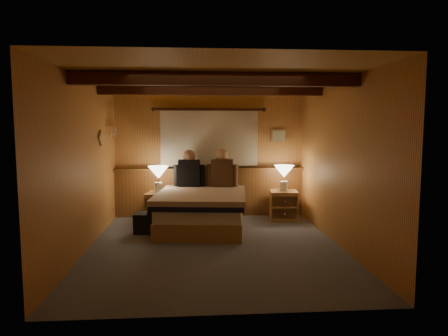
{
  "coord_description": "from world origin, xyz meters",
  "views": [
    {
      "loc": [
        -0.28,
        -5.6,
        1.73
      ],
      "look_at": [
        0.16,
        0.4,
        1.1
      ],
      "focal_mm": 32.0,
      "sensor_mm": 36.0,
      "label": 1
    }
  ],
  "objects": [
    {
      "name": "framed_print",
      "position": [
        1.35,
        2.08,
        1.55
      ],
      "size": [
        0.3,
        0.04,
        0.25
      ],
      "color": "#A48052",
      "rests_on": "wall_back"
    },
    {
      "name": "lamp_left",
      "position": [
        -0.93,
        1.55,
        0.88
      ],
      "size": [
        0.37,
        0.37,
        0.48
      ],
      "color": "white",
      "rests_on": "nightstand_left"
    },
    {
      "name": "wainscot",
      "position": [
        0.0,
        2.04,
        0.49
      ],
      "size": [
        3.6,
        0.23,
        0.94
      ],
      "color": "brown",
      "rests_on": "wall_back"
    },
    {
      "name": "ceiling",
      "position": [
        0.0,
        0.0,
        2.4
      ],
      "size": [
        4.2,
        4.2,
        0.0
      ],
      "primitive_type": "plane",
      "rotation": [
        3.14,
        0.0,
        0.0
      ],
      "color": "#BC9346",
      "rests_on": "wall_back"
    },
    {
      "name": "ceiling_beams",
      "position": [
        0.0,
        0.15,
        2.31
      ],
      "size": [
        3.6,
        1.65,
        0.16
      ],
      "color": "#3F1F0F",
      "rests_on": "ceiling"
    },
    {
      "name": "wall_right",
      "position": [
        1.8,
        0.0,
        1.2
      ],
      "size": [
        0.0,
        4.2,
        4.2
      ],
      "primitive_type": "plane",
      "rotation": [
        1.57,
        0.0,
        -1.57
      ],
      "color": "#D68C4C",
      "rests_on": "floor"
    },
    {
      "name": "wall_back",
      "position": [
        0.0,
        2.1,
        1.2
      ],
      "size": [
        3.6,
        0.0,
        3.6
      ],
      "primitive_type": "plane",
      "rotation": [
        1.57,
        0.0,
        0.0
      ],
      "color": "#D68C4C",
      "rests_on": "floor"
    },
    {
      "name": "coat_rail",
      "position": [
        -1.72,
        1.58,
        1.67
      ],
      "size": [
        0.05,
        0.55,
        0.24
      ],
      "color": "silver",
      "rests_on": "wall_left"
    },
    {
      "name": "curtain_window",
      "position": [
        0.0,
        2.03,
        1.52
      ],
      "size": [
        2.18,
        0.09,
        1.11
      ],
      "color": "#3F1F0F",
      "rests_on": "wall_back"
    },
    {
      "name": "lamp_right",
      "position": [
        1.36,
        1.58,
        0.88
      ],
      "size": [
        0.36,
        0.36,
        0.48
      ],
      "color": "white",
      "rests_on": "nightstand_right"
    },
    {
      "name": "duffel_bag",
      "position": [
        -0.99,
        0.85,
        0.17
      ],
      "size": [
        0.57,
        0.39,
        0.39
      ],
      "rotation": [
        0.0,
        0.0,
        -0.13
      ],
      "color": "black",
      "rests_on": "floor"
    },
    {
      "name": "floor",
      "position": [
        0.0,
        0.0,
        0.0
      ],
      "size": [
        4.2,
        4.2,
        0.0
      ],
      "primitive_type": "plane",
      "color": "#535863",
      "rests_on": "ground"
    },
    {
      "name": "bed",
      "position": [
        -0.17,
        1.06,
        0.33
      ],
      "size": [
        1.64,
        2.01,
        0.63
      ],
      "rotation": [
        0.0,
        0.0,
        -0.12
      ],
      "color": "#B0814B",
      "rests_on": "floor"
    },
    {
      "name": "nightstand_left",
      "position": [
        -0.9,
        1.53,
        0.27
      ],
      "size": [
        0.58,
        0.54,
        0.55
      ],
      "rotation": [
        0.0,
        0.0,
        -0.21
      ],
      "color": "#B0814B",
      "rests_on": "floor"
    },
    {
      "name": "nightstand_right",
      "position": [
        1.36,
        1.59,
        0.27
      ],
      "size": [
        0.54,
        0.5,
        0.54
      ],
      "rotation": [
        0.0,
        0.0,
        -0.12
      ],
      "color": "#B0814B",
      "rests_on": "floor"
    },
    {
      "name": "person_right",
      "position": [
        0.21,
        1.63,
        0.91
      ],
      "size": [
        0.58,
        0.27,
        0.71
      ],
      "rotation": [
        0.0,
        0.0,
        -0.11
      ],
      "color": "#462E1C",
      "rests_on": "bed"
    },
    {
      "name": "wall_left",
      "position": [
        -1.8,
        0.0,
        1.2
      ],
      "size": [
        0.0,
        4.2,
        4.2
      ],
      "primitive_type": "plane",
      "rotation": [
        1.57,
        0.0,
        1.57
      ],
      "color": "#D68C4C",
      "rests_on": "floor"
    },
    {
      "name": "person_left",
      "position": [
        -0.38,
        1.68,
        0.91
      ],
      "size": [
        0.57,
        0.25,
        0.7
      ],
      "rotation": [
        0.0,
        0.0,
        -0.05
      ],
      "color": "black",
      "rests_on": "bed"
    },
    {
      "name": "wall_front",
      "position": [
        0.0,
        -2.1,
        1.2
      ],
      "size": [
        3.6,
        0.0,
        3.6
      ],
      "primitive_type": "plane",
      "rotation": [
        -1.57,
        0.0,
        0.0
      ],
      "color": "#D68C4C",
      "rests_on": "floor"
    }
  ]
}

